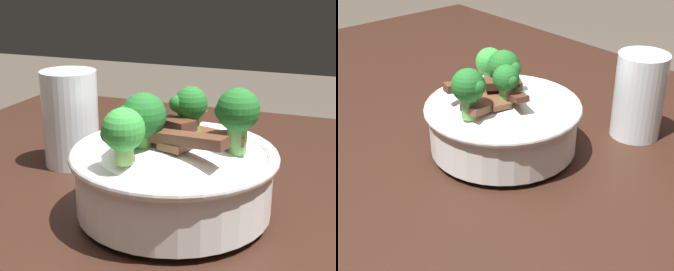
% 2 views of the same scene
% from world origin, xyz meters
% --- Properties ---
extents(dining_table, '(1.12, 0.98, 0.79)m').
position_xyz_m(dining_table, '(0.00, 0.00, 0.69)').
color(dining_table, black).
rests_on(dining_table, ground).
extents(rice_bowl, '(0.21, 0.21, 0.14)m').
position_xyz_m(rice_bowl, '(0.13, 0.05, 0.84)').
color(rice_bowl, white).
rests_on(rice_bowl, dining_table).
extents(drinking_glass, '(0.07, 0.07, 0.12)m').
position_xyz_m(drinking_glass, '(0.22, 0.23, 0.84)').
color(drinking_glass, white).
rests_on(drinking_glass, dining_table).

